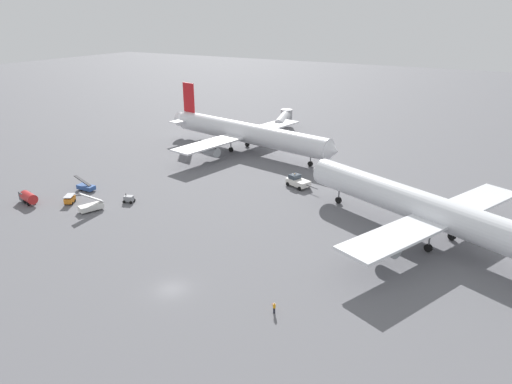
{
  "coord_description": "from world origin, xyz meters",
  "views": [
    {
      "loc": [
        37.38,
        -41.78,
        35.91
      ],
      "look_at": [
        -3.17,
        29.1,
        4.0
      ],
      "focal_mm": 32.43,
      "sensor_mm": 36.0,
      "label": 1
    }
  ],
  "objects_px": {
    "gse_baggage_cart_trailing": "(70,199)",
    "ground_crew_ramp_agent_by_cones": "(274,308)",
    "airliner_being_pushed": "(429,210)",
    "gse_stair_truck_yellow": "(91,206)",
    "gse_belt_loader_portside": "(86,187)",
    "pushback_tug": "(298,181)",
    "jet_bridge": "(284,118)",
    "gse_gpu_cart_small": "(129,199)",
    "gse_fuel_bowser_stubby": "(28,197)",
    "airliner_at_gate_left": "(247,133)"
  },
  "relations": [
    {
      "from": "ground_crew_ramp_agent_by_cones",
      "to": "gse_stair_truck_yellow",
      "type": "bearing_deg",
      "value": 166.15
    },
    {
      "from": "airliner_at_gate_left",
      "to": "pushback_tug",
      "type": "bearing_deg",
      "value": -37.69
    },
    {
      "from": "airliner_being_pushed",
      "to": "gse_gpu_cart_small",
      "type": "xyz_separation_m",
      "value": [
        -55.11,
        -12.89,
        -4.6
      ]
    },
    {
      "from": "jet_bridge",
      "to": "gse_gpu_cart_small",
      "type": "bearing_deg",
      "value": -89.6
    },
    {
      "from": "ground_crew_ramp_agent_by_cones",
      "to": "gse_gpu_cart_small",
      "type": "bearing_deg",
      "value": 157.05
    },
    {
      "from": "gse_stair_truck_yellow",
      "to": "gse_gpu_cart_small",
      "type": "height_order",
      "value": "gse_stair_truck_yellow"
    },
    {
      "from": "airliner_being_pushed",
      "to": "gse_fuel_bowser_stubby",
      "type": "xyz_separation_m",
      "value": [
        -72.33,
        -23.2,
        -4.06
      ]
    },
    {
      "from": "airliner_being_pushed",
      "to": "gse_fuel_bowser_stubby",
      "type": "distance_m",
      "value": 76.07
    },
    {
      "from": "pushback_tug",
      "to": "gse_baggage_cart_trailing",
      "type": "bearing_deg",
      "value": -138.69
    },
    {
      "from": "airliner_being_pushed",
      "to": "ground_crew_ramp_agent_by_cones",
      "type": "xyz_separation_m",
      "value": [
        -12.56,
        -30.91,
        -4.59
      ]
    },
    {
      "from": "gse_baggage_cart_trailing",
      "to": "ground_crew_ramp_agent_by_cones",
      "type": "relative_size",
      "value": 2.03
    },
    {
      "from": "gse_belt_loader_portside",
      "to": "ground_crew_ramp_agent_by_cones",
      "type": "xyz_separation_m",
      "value": [
        55.39,
        -18.4,
        -0.02
      ]
    },
    {
      "from": "gse_belt_loader_portside",
      "to": "gse_baggage_cart_trailing",
      "type": "bearing_deg",
      "value": -66.23
    },
    {
      "from": "gse_stair_truck_yellow",
      "to": "airliner_at_gate_left",
      "type": "bearing_deg",
      "value": 84.08
    },
    {
      "from": "airliner_being_pushed",
      "to": "gse_stair_truck_yellow",
      "type": "bearing_deg",
      "value": -161.42
    },
    {
      "from": "gse_fuel_bowser_stubby",
      "to": "ground_crew_ramp_agent_by_cones",
      "type": "xyz_separation_m",
      "value": [
        59.77,
        -7.71,
        -0.53
      ]
    },
    {
      "from": "gse_belt_loader_portside",
      "to": "airliner_at_gate_left",
      "type": "bearing_deg",
      "value": 71.04
    },
    {
      "from": "gse_fuel_bowser_stubby",
      "to": "gse_baggage_cart_trailing",
      "type": "distance_m",
      "value": 8.37
    },
    {
      "from": "airliner_at_gate_left",
      "to": "gse_stair_truck_yellow",
      "type": "height_order",
      "value": "airliner_at_gate_left"
    },
    {
      "from": "gse_baggage_cart_trailing",
      "to": "airliner_at_gate_left",
      "type": "bearing_deg",
      "value": 76.54
    },
    {
      "from": "airliner_being_pushed",
      "to": "airliner_at_gate_left",
      "type": "bearing_deg",
      "value": 150.07
    },
    {
      "from": "gse_gpu_cart_small",
      "to": "ground_crew_ramp_agent_by_cones",
      "type": "height_order",
      "value": "gse_gpu_cart_small"
    },
    {
      "from": "gse_fuel_bowser_stubby",
      "to": "gse_belt_loader_portside",
      "type": "relative_size",
      "value": 1.05
    },
    {
      "from": "airliner_being_pushed",
      "to": "jet_bridge",
      "type": "xyz_separation_m",
      "value": [
        -55.6,
        57.65,
        -1.59
      ]
    },
    {
      "from": "gse_stair_truck_yellow",
      "to": "gse_belt_loader_portside",
      "type": "height_order",
      "value": "gse_stair_truck_yellow"
    },
    {
      "from": "airliner_being_pushed",
      "to": "gse_baggage_cart_trailing",
      "type": "xyz_separation_m",
      "value": [
        -65.04,
        -19.12,
        -4.53
      ]
    },
    {
      "from": "gse_gpu_cart_small",
      "to": "gse_baggage_cart_trailing",
      "type": "distance_m",
      "value": 11.73
    },
    {
      "from": "gse_belt_loader_portside",
      "to": "airliner_being_pushed",
      "type": "bearing_deg",
      "value": 10.43
    },
    {
      "from": "airliner_being_pushed",
      "to": "pushback_tug",
      "type": "distance_m",
      "value": 32.08
    },
    {
      "from": "gse_stair_truck_yellow",
      "to": "gse_gpu_cart_small",
      "type": "relative_size",
      "value": 2.0
    },
    {
      "from": "jet_bridge",
      "to": "gse_fuel_bowser_stubby",
      "type": "bearing_deg",
      "value": -101.69
    },
    {
      "from": "gse_stair_truck_yellow",
      "to": "jet_bridge",
      "type": "distance_m",
      "value": 77.37
    },
    {
      "from": "gse_baggage_cart_trailing",
      "to": "ground_crew_ramp_agent_by_cones",
      "type": "bearing_deg",
      "value": -12.65
    },
    {
      "from": "gse_baggage_cart_trailing",
      "to": "ground_crew_ramp_agent_by_cones",
      "type": "distance_m",
      "value": 53.78
    },
    {
      "from": "gse_stair_truck_yellow",
      "to": "pushback_tug",
      "type": "bearing_deg",
      "value": 47.69
    },
    {
      "from": "airliner_being_pushed",
      "to": "jet_bridge",
      "type": "relative_size",
      "value": 2.96
    },
    {
      "from": "gse_fuel_bowser_stubby",
      "to": "gse_baggage_cart_trailing",
      "type": "height_order",
      "value": "gse_fuel_bowser_stubby"
    },
    {
      "from": "gse_stair_truck_yellow",
      "to": "gse_gpu_cart_small",
      "type": "xyz_separation_m",
      "value": [
        3.24,
        6.73,
        -0.23
      ]
    },
    {
      "from": "pushback_tug",
      "to": "ground_crew_ramp_agent_by_cones",
      "type": "relative_size",
      "value": 5.36
    },
    {
      "from": "ground_crew_ramp_agent_by_cones",
      "to": "jet_bridge",
      "type": "height_order",
      "value": "jet_bridge"
    },
    {
      "from": "airliner_being_pushed",
      "to": "ground_crew_ramp_agent_by_cones",
      "type": "distance_m",
      "value": 33.68
    },
    {
      "from": "gse_fuel_bowser_stubby",
      "to": "ground_crew_ramp_agent_by_cones",
      "type": "distance_m",
      "value": 60.27
    },
    {
      "from": "pushback_tug",
      "to": "ground_crew_ramp_agent_by_cones",
      "type": "bearing_deg",
      "value": -68.72
    },
    {
      "from": "airliner_at_gate_left",
      "to": "gse_baggage_cart_trailing",
      "type": "xyz_separation_m",
      "value": [
        -11.9,
        -49.72,
        -4.22
      ]
    },
    {
      "from": "gse_stair_truck_yellow",
      "to": "gse_fuel_bowser_stubby",
      "type": "relative_size",
      "value": 0.95
    },
    {
      "from": "gse_belt_loader_portside",
      "to": "pushback_tug",
      "type": "bearing_deg",
      "value": 32.67
    },
    {
      "from": "gse_belt_loader_portside",
      "to": "jet_bridge",
      "type": "bearing_deg",
      "value": 80.01
    },
    {
      "from": "airliner_being_pushed",
      "to": "gse_stair_truck_yellow",
      "type": "distance_m",
      "value": 61.72
    },
    {
      "from": "gse_fuel_bowser_stubby",
      "to": "jet_bridge",
      "type": "bearing_deg",
      "value": 78.31
    },
    {
      "from": "gse_belt_loader_portside",
      "to": "gse_gpu_cart_small",
      "type": "height_order",
      "value": "gse_belt_loader_portside"
    }
  ]
}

